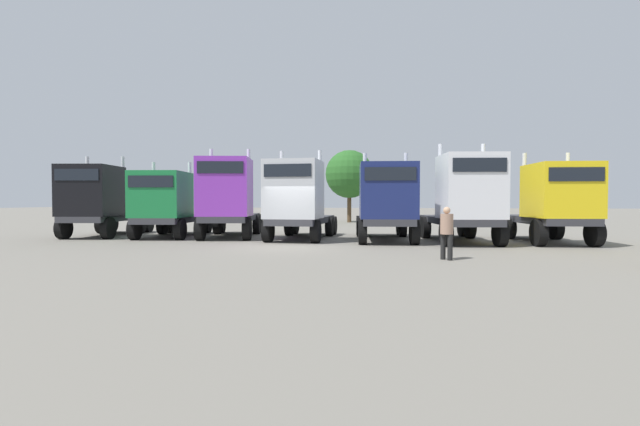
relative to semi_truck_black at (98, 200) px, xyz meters
name	(u,v)px	position (x,y,z in m)	size (l,w,h in m)	color
ground	(286,247)	(10.74, -2.93, -1.91)	(200.00, 200.00, 0.00)	slate
semi_truck_black	(98,200)	(0.00, 0.00, 0.00)	(3.43, 6.29, 4.23)	#333338
semi_truck_green	(166,203)	(3.70, 0.19, -0.16)	(3.35, 6.09, 3.90)	#333338
semi_truck_purple	(228,198)	(6.90, 0.44, 0.12)	(3.72, 6.63, 4.52)	#333338
semi_truck_silver	(297,200)	(10.55, -0.04, 0.00)	(2.63, 6.19, 4.31)	#333338
semi_truck_navy	(386,202)	(14.70, -0.10, -0.10)	(3.20, 6.66, 4.10)	#333338
semi_truck_white	(465,199)	(18.09, -0.37, 0.04)	(3.41, 6.54, 4.41)	#333338
semi_truck_yellow	(554,202)	(21.90, 0.26, -0.07)	(3.10, 5.95, 4.04)	#333338
visitor_with_camera	(447,229)	(16.72, -5.81, -0.94)	(0.57, 0.57, 1.68)	black
oak_far_left	(229,177)	(-0.91, 20.29, 2.30)	(4.06, 4.06, 6.26)	#4C3823
oak_far_centre	(349,174)	(11.15, 17.66, 2.28)	(4.17, 4.17, 6.29)	#4C3823
oak_far_right	(454,177)	(20.25, 19.90, 2.10)	(3.03, 3.03, 5.56)	#4C3823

